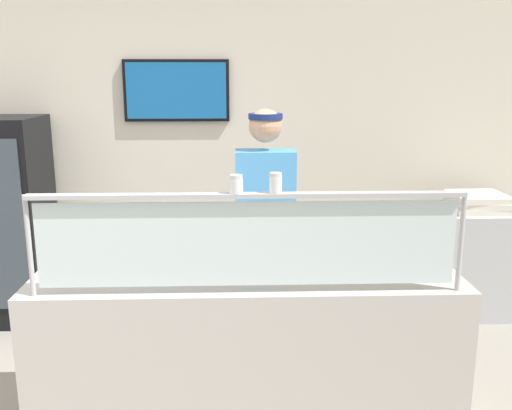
{
  "coord_description": "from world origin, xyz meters",
  "views": [
    {
      "loc": [
        1.06,
        -2.48,
        1.98
      ],
      "look_at": [
        1.17,
        0.43,
        1.3
      ],
      "focal_mm": 39.72,
      "sensor_mm": 36.0,
      "label": 1
    }
  ],
  "objects": [
    {
      "name": "worker_figure",
      "position": [
        1.25,
        1.05,
        1.01
      ],
      "size": [
        0.41,
        0.5,
        1.76
      ],
      "color": "#23232D",
      "rests_on": "ground"
    },
    {
      "name": "shop_rear_unit",
      "position": [
        1.11,
        2.42,
        1.36
      ],
      "size": [
        6.63,
        0.13,
        2.7
      ],
      "color": "silver",
      "rests_on": "ground"
    },
    {
      "name": "ground_plane",
      "position": [
        1.11,
        1.0,
        0.0
      ],
      "size": [
        12.0,
        12.0,
        0.0
      ],
      "primitive_type": "plane",
      "color": "gray",
      "rests_on": "ground"
    },
    {
      "name": "pepper_flake_shaker",
      "position": [
        1.24,
        0.06,
        1.48
      ],
      "size": [
        0.06,
        0.06,
        0.1
      ],
      "color": "white",
      "rests_on": "sneeze_guard"
    },
    {
      "name": "pizza_tray",
      "position": [
        1.31,
        0.43,
        0.97
      ],
      "size": [
        0.41,
        0.41,
        0.04
      ],
      "color": "#9EA0A8",
      "rests_on": "serving_counter"
    },
    {
      "name": "prep_shelf",
      "position": [
        3.02,
        1.94,
        0.44
      ],
      "size": [
        0.7,
        0.55,
        0.88
      ],
      "primitive_type": "cube",
      "color": "#B7BABF",
      "rests_on": "ground"
    },
    {
      "name": "serving_counter",
      "position": [
        1.11,
        0.39,
        0.47
      ],
      "size": [
        2.23,
        0.78,
        0.95
      ],
      "primitive_type": "cube",
      "color": "#BCB7B2",
      "rests_on": "ground"
    },
    {
      "name": "drink_fridge",
      "position": [
        -0.81,
        1.98,
        0.82
      ],
      "size": [
        0.68,
        0.65,
        1.64
      ],
      "color": "black",
      "rests_on": "ground"
    },
    {
      "name": "sneeze_guard",
      "position": [
        1.11,
        0.06,
        1.25
      ],
      "size": [
        2.05,
        0.06,
        0.49
      ],
      "color": "#B2B5BC",
      "rests_on": "serving_counter"
    },
    {
      "name": "pizza_box_stack",
      "position": [
        3.02,
        1.94,
        0.95
      ],
      "size": [
        0.45,
        0.44,
        0.13
      ],
      "color": "silver",
      "rests_on": "prep_shelf"
    },
    {
      "name": "pizza_server",
      "position": [
        1.35,
        0.41,
        0.99
      ],
      "size": [
        0.08,
        0.28,
        0.01
      ],
      "primitive_type": "cube",
      "rotation": [
        0.0,
        0.0,
        0.0
      ],
      "color": "#ADAFB7",
      "rests_on": "pizza_tray"
    },
    {
      "name": "parmesan_shaker",
      "position": [
        1.06,
        0.06,
        1.48
      ],
      "size": [
        0.06,
        0.06,
        0.09
      ],
      "color": "white",
      "rests_on": "sneeze_guard"
    }
  ]
}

